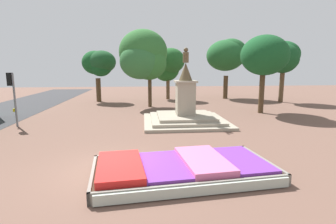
% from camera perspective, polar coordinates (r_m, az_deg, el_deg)
% --- Properties ---
extents(ground_plane, '(82.88, 82.88, 0.00)m').
position_cam_1_polar(ground_plane, '(10.02, -12.17, -12.26)').
color(ground_plane, brown).
extents(flower_planter, '(6.50, 3.88, 0.58)m').
position_cam_1_polar(flower_planter, '(9.28, 2.99, -12.22)').
color(flower_planter, '#38281C').
rests_on(flower_planter, ground_plane).
extents(statue_monument, '(5.54, 5.54, 4.96)m').
position_cam_1_polar(statue_monument, '(17.69, 3.76, 0.09)').
color(statue_monument, '#9E937F').
rests_on(statue_monument, ground_plane).
extents(traffic_light_far_corner, '(0.42, 0.31, 3.38)m').
position_cam_1_polar(traffic_light_far_corner, '(18.88, -30.81, 4.21)').
color(traffic_light_far_corner, slate).
rests_on(traffic_light_far_corner, ground_plane).
extents(park_tree_far_left, '(3.56, 3.77, 6.39)m').
position_cam_1_polar(park_tree_far_left, '(30.27, 23.79, 10.95)').
color(park_tree_far_left, brown).
rests_on(park_tree_far_left, ground_plane).
extents(park_tree_behind_statue, '(4.43, 4.86, 7.11)m').
position_cam_1_polar(park_tree_behind_statue, '(24.34, -5.33, 11.91)').
color(park_tree_behind_statue, '#4C3823').
rests_on(park_tree_behind_statue, ground_plane).
extents(park_tree_far_right, '(3.60, 3.19, 5.44)m').
position_cam_1_polar(park_tree_far_right, '(29.27, -14.74, 10.24)').
color(park_tree_far_right, '#4C3823').
rests_on(park_tree_far_right, ground_plane).
extents(park_tree_street_side, '(3.88, 3.59, 5.83)m').
position_cam_1_polar(park_tree_street_side, '(30.51, -0.24, 10.39)').
color(park_tree_street_side, brown).
rests_on(park_tree_street_side, ground_plane).
extents(park_tree_mid_canopy, '(3.85, 4.71, 6.16)m').
position_cam_1_polar(park_tree_mid_canopy, '(22.43, 20.24, 11.20)').
color(park_tree_mid_canopy, '#4C3823').
rests_on(park_tree_mid_canopy, ground_plane).
extents(park_tree_distant, '(4.73, 4.82, 6.99)m').
position_cam_1_polar(park_tree_distant, '(32.32, 12.81, 12.01)').
color(park_tree_distant, '#4C3823').
rests_on(park_tree_distant, ground_plane).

